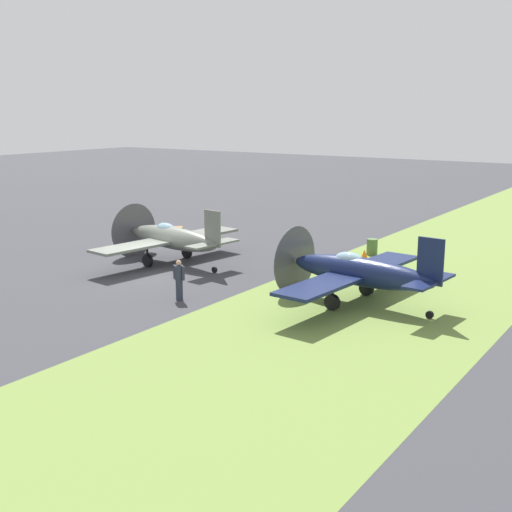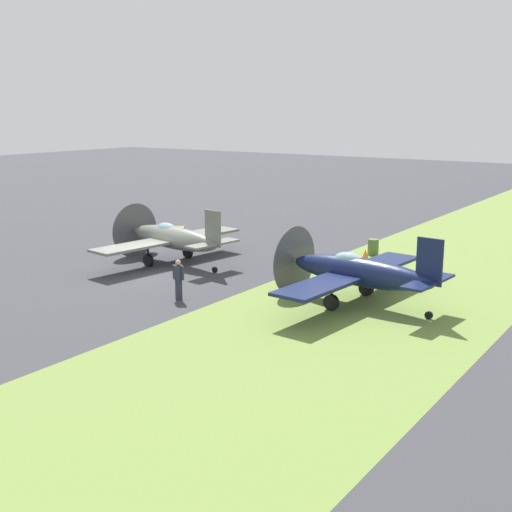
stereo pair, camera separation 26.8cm
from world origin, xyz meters
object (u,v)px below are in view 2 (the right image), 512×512
(supply_crate, at_px, (177,232))
(runway_marker_cone, at_px, (365,254))
(airplane_lead, at_px, (172,238))
(ground_crew_chief, at_px, (179,279))
(airplane_wingman, at_px, (357,272))
(ground_crew_mechanic, at_px, (295,252))
(fuel_drum, at_px, (373,247))

(supply_crate, distance_m, runway_marker_cone, 12.46)
(airplane_lead, distance_m, runway_marker_cone, 10.50)
(airplane_lead, height_order, runway_marker_cone, airplane_lead)
(supply_crate, bearing_deg, ground_crew_chief, -138.73)
(supply_crate, xyz_separation_m, runway_marker_cone, (1.29, -12.39, -0.10))
(airplane_lead, relative_size, runway_marker_cone, 20.83)
(airplane_wingman, relative_size, ground_crew_mechanic, 5.39)
(ground_crew_chief, xyz_separation_m, runway_marker_cone, (11.98, -3.01, -0.69))
(ground_crew_chief, height_order, runway_marker_cone, ground_crew_chief)
(ground_crew_mechanic, bearing_deg, supply_crate, -155.59)
(fuel_drum, bearing_deg, airplane_lead, 134.44)
(airplane_lead, bearing_deg, supply_crate, 46.71)
(supply_crate, height_order, runway_marker_cone, supply_crate)
(airplane_lead, height_order, ground_crew_mechanic, airplane_lead)
(airplane_wingman, relative_size, fuel_drum, 10.37)
(airplane_wingman, xyz_separation_m, ground_crew_mechanic, (3.85, 5.29, -0.48))
(airplane_lead, height_order, fuel_drum, airplane_lead)
(fuel_drum, bearing_deg, ground_crew_chief, 166.42)
(airplane_wingman, xyz_separation_m, runway_marker_cone, (8.33, 3.51, -1.17))
(airplane_wingman, bearing_deg, ground_crew_mechanic, 58.56)
(airplane_wingman, relative_size, ground_crew_chief, 5.39)
(ground_crew_mechanic, bearing_deg, ground_crew_chief, -58.24)
(ground_crew_chief, xyz_separation_m, fuel_drum, (12.79, -3.09, -0.46))
(ground_crew_mechanic, distance_m, supply_crate, 11.10)
(fuel_drum, relative_size, runway_marker_cone, 2.05)
(supply_crate, bearing_deg, airplane_wingman, -113.87)
(ground_crew_mechanic, xyz_separation_m, runway_marker_cone, (4.47, -1.77, -0.69))
(ground_crew_mechanic, distance_m, fuel_drum, 5.62)
(airplane_wingman, distance_m, runway_marker_cone, 9.11)
(fuel_drum, relative_size, supply_crate, 1.00)
(airplane_lead, distance_m, ground_crew_mechanic, 6.53)
(airplane_lead, xyz_separation_m, fuel_drum, (7.74, -7.89, -0.91))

